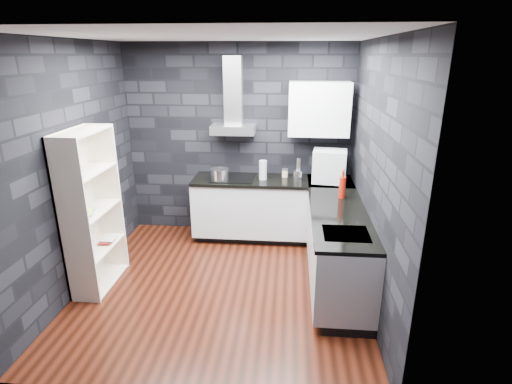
# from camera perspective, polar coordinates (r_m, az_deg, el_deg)

# --- Properties ---
(ground) EXTENTS (3.20, 3.20, 0.00)m
(ground) POSITION_cam_1_polar(r_m,az_deg,el_deg) (4.77, -4.80, -13.10)
(ground) COLOR #3D160B
(ceiling) EXTENTS (3.20, 3.20, 0.00)m
(ceiling) POSITION_cam_1_polar(r_m,az_deg,el_deg) (4.04, -5.92, 21.32)
(ceiling) COLOR white
(wall_back) EXTENTS (3.20, 0.05, 2.70)m
(wall_back) POSITION_cam_1_polar(r_m,az_deg,el_deg) (5.77, -2.44, 7.21)
(wall_back) COLOR black
(wall_back) RESTS_ON ground
(wall_front) EXTENTS (3.20, 0.05, 2.70)m
(wall_front) POSITION_cam_1_polar(r_m,az_deg,el_deg) (2.73, -11.34, -7.07)
(wall_front) COLOR black
(wall_front) RESTS_ON ground
(wall_left) EXTENTS (0.05, 3.20, 2.70)m
(wall_left) POSITION_cam_1_polar(r_m,az_deg,el_deg) (4.77, -24.90, 2.90)
(wall_left) COLOR black
(wall_left) RESTS_ON ground
(wall_right) EXTENTS (0.05, 3.20, 2.70)m
(wall_right) POSITION_cam_1_polar(r_m,az_deg,el_deg) (4.24, 16.89, 1.98)
(wall_right) COLOR black
(wall_right) RESTS_ON ground
(toekick_back) EXTENTS (2.18, 0.50, 0.10)m
(toekick_back) POSITION_cam_1_polar(r_m,az_deg,el_deg) (5.87, 2.24, -5.98)
(toekick_back) COLOR black
(toekick_back) RESTS_ON ground
(toekick_right) EXTENTS (0.50, 1.78, 0.10)m
(toekick_right) POSITION_cam_1_polar(r_m,az_deg,el_deg) (4.81, 11.74, -12.50)
(toekick_right) COLOR black
(toekick_right) RESTS_ON ground
(counter_back_cab) EXTENTS (2.20, 0.60, 0.76)m
(counter_back_cab) POSITION_cam_1_polar(r_m,az_deg,el_deg) (5.66, 2.28, -2.21)
(counter_back_cab) COLOR silver
(counter_back_cab) RESTS_ON ground
(counter_right_cab) EXTENTS (0.60, 1.80, 0.76)m
(counter_right_cab) POSITION_cam_1_polar(r_m,az_deg,el_deg) (4.59, 11.60, -7.92)
(counter_right_cab) COLOR silver
(counter_right_cab) RESTS_ON ground
(counter_back_top) EXTENTS (2.20, 0.62, 0.04)m
(counter_back_top) POSITION_cam_1_polar(r_m,az_deg,el_deg) (5.52, 2.33, 1.62)
(counter_back_top) COLOR black
(counter_back_top) RESTS_ON counter_back_cab
(counter_right_top) EXTENTS (0.62, 1.80, 0.04)m
(counter_right_top) POSITION_cam_1_polar(r_m,az_deg,el_deg) (4.43, 11.81, -3.30)
(counter_right_top) COLOR black
(counter_right_top) RESTS_ON counter_right_cab
(counter_corner_top) EXTENTS (0.62, 0.62, 0.04)m
(counter_corner_top) POSITION_cam_1_polar(r_m,az_deg,el_deg) (5.55, 10.61, 1.41)
(counter_corner_top) COLOR black
(counter_corner_top) RESTS_ON counter_right_cab
(hood_body) EXTENTS (0.60, 0.34, 0.12)m
(hood_body) POSITION_cam_1_polar(r_m,az_deg,el_deg) (5.54, -3.26, 8.93)
(hood_body) COLOR silver
(hood_body) RESTS_ON wall_back
(hood_chimney) EXTENTS (0.24, 0.20, 0.90)m
(hood_chimney) POSITION_cam_1_polar(r_m,az_deg,el_deg) (5.55, -3.25, 14.25)
(hood_chimney) COLOR silver
(hood_chimney) RESTS_ON hood_body
(upper_cabinet) EXTENTS (0.80, 0.35, 0.70)m
(upper_cabinet) POSITION_cam_1_polar(r_m,az_deg,el_deg) (5.45, 8.99, 11.64)
(upper_cabinet) COLOR white
(upper_cabinet) RESTS_ON wall_back
(cooktop) EXTENTS (0.58, 0.50, 0.01)m
(cooktop) POSITION_cam_1_polar(r_m,az_deg,el_deg) (5.57, -3.32, 2.06)
(cooktop) COLOR black
(cooktop) RESTS_ON counter_back_top
(sink_rim) EXTENTS (0.44, 0.40, 0.01)m
(sink_rim) POSITION_cam_1_polar(r_m,az_deg,el_deg) (3.97, 12.74, -5.86)
(sink_rim) COLOR silver
(sink_rim) RESTS_ON counter_right_top
(pot) EXTENTS (0.31, 0.31, 0.14)m
(pot) POSITION_cam_1_polar(r_m,az_deg,el_deg) (5.45, -5.21, 2.47)
(pot) COLOR silver
(pot) RESTS_ON cooktop
(glass_vase) EXTENTS (0.13, 0.13, 0.26)m
(glass_vase) POSITION_cam_1_polar(r_m,az_deg,el_deg) (5.48, 1.00, 3.15)
(glass_vase) COLOR #B4C0C2
(glass_vase) RESTS_ON counter_back_top
(storage_jar) EXTENTS (0.10, 0.10, 0.10)m
(storage_jar) POSITION_cam_1_polar(r_m,az_deg,el_deg) (5.62, 4.15, 2.66)
(storage_jar) COLOR #C7B984
(storage_jar) RESTS_ON counter_back_top
(utensil_crock) EXTENTS (0.13, 0.13, 0.14)m
(utensil_crock) POSITION_cam_1_polar(r_m,az_deg,el_deg) (5.45, 5.99, 2.29)
(utensil_crock) COLOR silver
(utensil_crock) RESTS_ON counter_back_top
(appliance_garage) EXTENTS (0.47, 0.38, 0.43)m
(appliance_garage) POSITION_cam_1_polar(r_m,az_deg,el_deg) (5.41, 10.42, 3.66)
(appliance_garage) COLOR silver
(appliance_garage) RESTS_ON counter_back_top
(red_bottle) EXTENTS (0.09, 0.09, 0.26)m
(red_bottle) POSITION_cam_1_polar(r_m,az_deg,el_deg) (4.87, 12.23, 0.64)
(red_bottle) COLOR #941409
(red_bottle) RESTS_ON counter_right_top
(bookshelf) EXTENTS (0.48, 0.85, 1.80)m
(bookshelf) POSITION_cam_1_polar(r_m,az_deg,el_deg) (4.75, -22.39, -2.55)
(bookshelf) COLOR #F2E2C8
(bookshelf) RESTS_ON ground
(fruit_bowl) EXTENTS (0.30, 0.30, 0.06)m
(fruit_bowl) POSITION_cam_1_polar(r_m,az_deg,el_deg) (4.63, -23.20, -2.74)
(fruit_bowl) COLOR white
(fruit_bowl) RESTS_ON bookshelf
(book_red) EXTENTS (0.15, 0.04, 0.20)m
(book_red) POSITION_cam_1_polar(r_m,az_deg,el_deg) (4.98, -21.48, -5.56)
(book_red) COLOR maroon
(book_red) RESTS_ON bookshelf
(book_second) EXTENTS (0.15, 0.02, 0.20)m
(book_second) POSITION_cam_1_polar(r_m,az_deg,el_deg) (4.99, -21.17, -5.19)
(book_second) COLOR #B2B2B2
(book_second) RESTS_ON bookshelf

